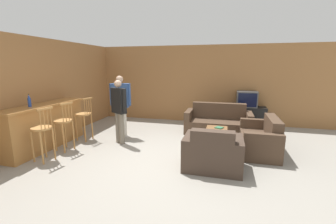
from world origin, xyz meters
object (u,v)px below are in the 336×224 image
object	(u,v)px
bar_chair_mid	(64,125)
coffee_table	(216,133)
bar_chair_far	(84,118)
bottle	(29,101)
tv_unit	(245,117)
person_by_window	(121,103)
book_on_table	(219,128)
armchair_near	(213,154)
person_by_counter	(119,108)
couch_far	(218,123)
tv	(247,99)
loveseat_right	(261,139)
bar_chair_near	(42,133)

from	to	relation	value
bar_chair_mid	coffee_table	xyz separation A→B (m)	(3.37, 1.07, -0.25)
bar_chair_far	bottle	distance (m)	1.33
tv_unit	person_by_window	xyz separation A→B (m)	(-3.40, -1.90, 0.62)
coffee_table	book_on_table	size ratio (longest dim) A/B	3.92
bar_chair_mid	tv_unit	size ratio (longest dim) A/B	0.93
armchair_near	book_on_table	world-z (taller)	armchair_near
tv_unit	book_on_table	xyz separation A→B (m)	(-0.76, -1.93, 0.11)
bar_chair_far	armchair_near	size ratio (longest dim) A/B	1.04
coffee_table	person_by_counter	world-z (taller)	person_by_counter
person_by_counter	book_on_table	bearing A→B (deg)	11.77
person_by_counter	bar_chair_far	bearing A→B (deg)	-179.08
armchair_near	bar_chair_far	bearing A→B (deg)	165.19
tv_unit	person_by_window	bearing A→B (deg)	-150.82
coffee_table	person_by_window	xyz separation A→B (m)	(-2.58, 0.23, 0.59)
armchair_near	coffee_table	xyz separation A→B (m)	(0.01, 1.20, 0.05)
bottle	bar_chair_mid	bearing A→B (deg)	27.56
couch_far	person_by_counter	xyz separation A→B (m)	(-2.36, -1.53, 0.60)
coffee_table	bottle	world-z (taller)	bottle
tv	armchair_near	bearing A→B (deg)	-103.83
tv	book_on_table	xyz separation A→B (m)	(-0.76, -1.92, -0.46)
couch_far	person_by_window	xyz separation A→B (m)	(-2.58, -1.00, 0.64)
loveseat_right	coffee_table	size ratio (longest dim) A/B	1.60
armchair_near	bottle	bearing A→B (deg)	-177.53
armchair_near	tv	world-z (taller)	tv
bar_chair_mid	book_on_table	distance (m)	3.66
bar_chair_mid	armchair_near	bearing A→B (deg)	-2.20
bar_chair_near	loveseat_right	world-z (taller)	bar_chair_near
person_by_window	tv_unit	bearing A→B (deg)	29.18
bottle	tv_unit	bearing A→B (deg)	36.41
bar_chair_far	loveseat_right	bearing A→B (deg)	3.58
couch_far	tv_unit	size ratio (longest dim) A/B	1.54
person_by_counter	bar_chair_mid	bearing A→B (deg)	-142.24
loveseat_right	tv	world-z (taller)	tv
bottle	bar_chair_near	bearing A→B (deg)	-29.60
couch_far	armchair_near	size ratio (longest dim) A/B	1.72
bar_chair_mid	person_by_counter	size ratio (longest dim) A/B	0.71
tv	bar_chair_near	bearing A→B (deg)	-137.53
armchair_near	person_by_window	size ratio (longest dim) A/B	0.65
armchair_near	tv_unit	size ratio (longest dim) A/B	0.90
coffee_table	tv	size ratio (longest dim) A/B	1.43
tv	person_by_counter	bearing A→B (deg)	-142.63
armchair_near	bottle	world-z (taller)	bottle
couch_far	person_by_counter	bearing A→B (deg)	-146.98
couch_far	armchair_near	xyz separation A→B (m)	(0.00, -2.44, -0.00)
couch_far	armchair_near	world-z (taller)	couch_far
person_by_window	person_by_counter	bearing A→B (deg)	-67.73
loveseat_right	coffee_table	bearing A→B (deg)	177.59
armchair_near	tv_unit	xyz separation A→B (m)	(0.82, 3.33, 0.03)
couch_far	bottle	xyz separation A→B (m)	(-3.93, -2.61, 0.88)
bar_chair_far	tv_unit	bearing A→B (deg)	30.35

